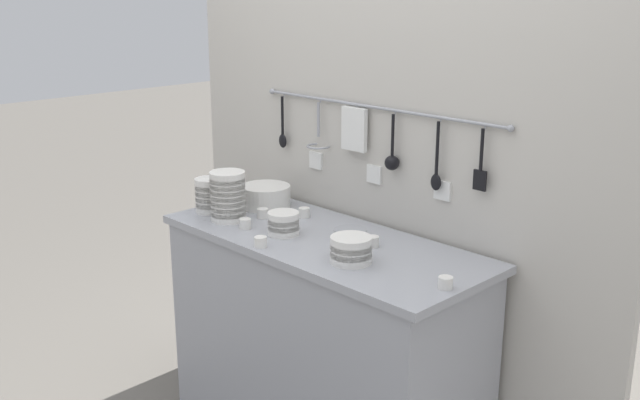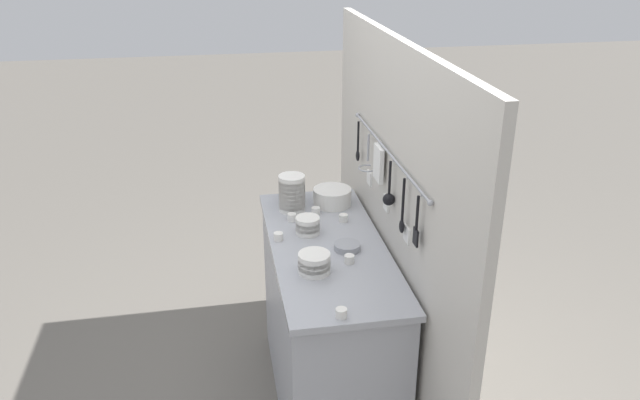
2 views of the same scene
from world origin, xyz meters
name	(u,v)px [view 2 (image 2 of 2)]	position (x,y,z in m)	size (l,w,h in m)	color
counter	(327,328)	(0.00, 0.00, 0.48)	(1.30, 0.54, 0.95)	#9EA0A8
back_wall	(389,239)	(0.00, 0.30, 0.96)	(2.10, 0.11, 1.91)	#BCB7AD
bowl_stack_nested_right	(291,188)	(-0.56, -0.10, 1.03)	(0.11, 0.11, 0.14)	silver
bowl_stack_short_front	(292,193)	(-0.42, -0.11, 1.05)	(0.14, 0.14, 0.20)	silver
bowl_stack_back_corner	(314,263)	(0.24, -0.11, 1.00)	(0.14, 0.14, 0.09)	silver
bowl_stack_tall_left	(308,225)	(-0.13, -0.08, 1.00)	(0.12, 0.12, 0.09)	silver
plate_stack	(332,197)	(-0.45, 0.11, 1.00)	(0.21, 0.21, 0.09)	silver
steel_mixing_bowl	(347,247)	(0.06, 0.08, 0.97)	(0.12, 0.12, 0.03)	#93969E
cup_edge_far	(278,236)	(-0.09, -0.23, 0.97)	(0.05, 0.05, 0.04)	silver
cup_front_left	(316,211)	(-0.34, 0.00, 0.97)	(0.05, 0.05, 0.04)	silver
cup_back_left	(292,217)	(-0.29, -0.13, 0.97)	(0.05, 0.05, 0.04)	silver
cup_by_caddy	(341,313)	(0.60, -0.06, 0.97)	(0.05, 0.05, 0.04)	silver
cup_edge_near	(349,259)	(0.19, 0.06, 0.97)	(0.05, 0.05, 0.04)	silver
cup_mid_row	(343,218)	(-0.23, 0.13, 0.97)	(0.05, 0.05, 0.04)	silver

